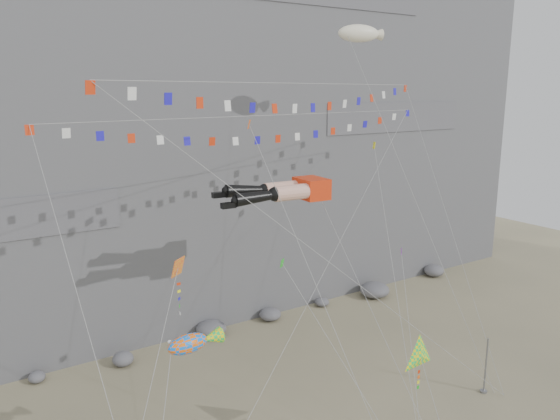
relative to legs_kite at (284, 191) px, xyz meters
name	(u,v)px	position (x,y,z in m)	size (l,w,h in m)	color
cliff	(137,46)	(-1.15, 24.53, 10.95)	(80.00, 28.00, 50.00)	slate
talus_boulders	(211,329)	(-1.15, 9.53, -13.45)	(60.00, 3.00, 1.20)	slate
anchor_pole_right	(486,366)	(10.82, -9.09, -12.01)	(0.12, 0.12, 4.09)	slate
legs_kite	(284,191)	(0.00, 0.00, 0.00)	(8.11, 17.29, 21.07)	red
flag_banner_upper	(268,116)	(0.21, 2.36, 4.94)	(31.25, 15.74, 27.32)	red
flag_banner_lower	(305,84)	(-0.21, -2.58, 7.05)	(28.25, 13.03, 25.34)	red
harlequin_kite	(178,268)	(-10.21, -5.86, -1.92)	(7.26, 6.34, 14.57)	red
fish_windsock	(188,344)	(-10.30, -6.93, -5.56)	(6.29, 5.54, 10.70)	#FF650D
delta_kite	(420,356)	(0.83, -11.94, -7.22)	(2.49, 3.38, 8.36)	yellow
blimp_windsock	(359,34)	(8.13, 2.17, 10.74)	(5.41, 13.15, 27.67)	#F6ECCA
small_kite_a	(251,130)	(-3.27, -1.35, 4.31)	(2.51, 13.20, 22.53)	#FF5D15
small_kite_b	(402,256)	(7.49, -3.90, -4.83)	(6.62, 8.87, 13.92)	purple
small_kite_c	(285,267)	(-3.41, -5.23, -3.32)	(3.80, 9.25, 14.27)	green
small_kite_d	(375,150)	(8.46, 0.30, 2.21)	(8.93, 14.52, 23.15)	#FFFC15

